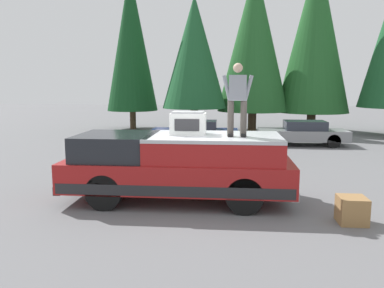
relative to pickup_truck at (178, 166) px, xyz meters
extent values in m
plane|color=slate|center=(-0.16, -0.60, -0.87)|extent=(90.00, 90.00, 0.00)
cube|color=maroon|center=(0.00, 0.01, -0.17)|extent=(2.00, 5.50, 0.70)
cube|color=#232326|center=(0.00, 0.01, -0.37)|extent=(2.01, 5.39, 0.24)
cube|color=black|center=(0.00, 1.52, 0.48)|extent=(1.84, 1.87, 0.60)
cube|color=maroon|center=(0.00, -0.87, 0.44)|extent=(1.92, 3.19, 0.52)
cube|color=#B7BABF|center=(0.00, -0.87, 0.74)|extent=(1.94, 3.19, 0.08)
cube|color=#232326|center=(0.00, 2.70, -0.44)|extent=(1.96, 0.16, 0.20)
cube|color=#B2B5BA|center=(0.00, -2.68, -0.44)|extent=(1.96, 0.16, 0.20)
cylinder|color=black|center=(-0.85, 1.60, -0.45)|extent=(0.30, 0.84, 0.84)
cylinder|color=black|center=(0.85, 1.60, -0.45)|extent=(0.30, 0.84, 0.84)
cylinder|color=black|center=(-0.85, -1.59, -0.45)|extent=(0.30, 0.84, 0.84)
cylinder|color=black|center=(0.85, -1.59, -0.45)|extent=(0.30, 0.84, 0.84)
cube|color=silver|center=(0.12, -0.24, 1.04)|extent=(0.64, 0.84, 0.52)
cube|color=#2D2D30|center=(-0.21, -0.24, 1.04)|extent=(0.01, 0.59, 0.29)
cube|color=#99999E|center=(0.12, -0.24, 1.32)|extent=(0.58, 0.76, 0.04)
cylinder|color=#423D38|center=(-0.18, -1.56, 1.20)|extent=(0.15, 0.15, 0.84)
cube|color=black|center=(-0.22, -1.56, 0.82)|extent=(0.26, 0.11, 0.08)
cylinder|color=#423D38|center=(-0.18, -1.26, 1.20)|extent=(0.15, 0.15, 0.84)
cube|color=black|center=(-0.22, -1.26, 0.82)|extent=(0.26, 0.11, 0.08)
cube|color=#9399A3|center=(-0.18, -1.41, 1.91)|extent=(0.24, 0.40, 0.58)
sphere|color=beige|center=(-0.18, -1.41, 2.36)|extent=(0.22, 0.22, 0.22)
cylinder|color=#9399A3|center=(-0.21, -1.66, 1.91)|extent=(0.09, 0.23, 0.58)
cylinder|color=#9399A3|center=(-0.21, -1.17, 1.91)|extent=(0.09, 0.23, 0.58)
cube|color=gray|center=(9.39, -4.73, -0.38)|extent=(1.64, 4.10, 0.50)
cube|color=#282D38|center=(9.39, -4.83, 0.08)|extent=(1.31, 1.89, 0.42)
cylinder|color=black|center=(8.67, -3.46, -0.56)|extent=(0.20, 0.62, 0.62)
cylinder|color=black|center=(10.11, -3.46, -0.56)|extent=(0.20, 0.62, 0.62)
cylinder|color=black|center=(8.67, -6.01, -0.56)|extent=(0.20, 0.62, 0.62)
cylinder|color=black|center=(10.11, -6.01, -0.56)|extent=(0.20, 0.62, 0.62)
cube|color=navy|center=(9.02, 0.38, -0.38)|extent=(1.64, 4.10, 0.50)
cube|color=#282D38|center=(9.02, 0.28, 0.08)|extent=(1.31, 1.89, 0.42)
cylinder|color=black|center=(8.30, 1.65, -0.56)|extent=(0.20, 0.62, 0.62)
cylinder|color=black|center=(9.74, 1.65, -0.56)|extent=(0.20, 0.62, 0.62)
cylinder|color=black|center=(8.30, -0.89, -0.56)|extent=(0.20, 0.62, 0.62)
cylinder|color=black|center=(9.74, -0.89, -0.56)|extent=(0.20, 0.62, 0.62)
cube|color=olive|center=(-1.24, -3.79, -0.59)|extent=(0.56, 0.56, 0.56)
cylinder|color=#4C3826|center=(15.19, -6.33, -0.29)|extent=(0.52, 0.52, 1.17)
cone|color=#235B28|center=(15.19, -6.33, 5.05)|extent=(4.36, 4.36, 9.49)
cylinder|color=#4C3826|center=(14.71, -2.68, -0.24)|extent=(0.51, 0.51, 1.26)
cone|color=#235B28|center=(14.71, -2.68, 4.67)|extent=(4.28, 4.28, 8.58)
cylinder|color=#4C3826|center=(13.26, 0.77, -0.12)|extent=(0.44, 0.44, 1.51)
cone|color=#1E562D|center=(13.26, 0.77, 3.82)|extent=(3.69, 3.69, 6.36)
cylinder|color=#4C3826|center=(15.36, 4.96, -0.27)|extent=(0.39, 0.39, 1.21)
cone|color=#14421E|center=(15.36, 4.96, 4.73)|extent=(3.22, 3.22, 8.79)
camera|label=1|loc=(-9.18, -1.20, 1.98)|focal=36.04mm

